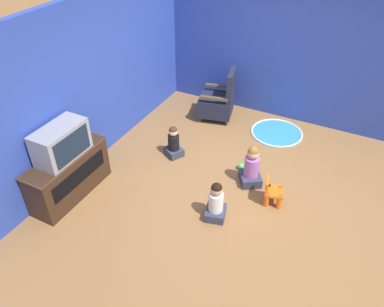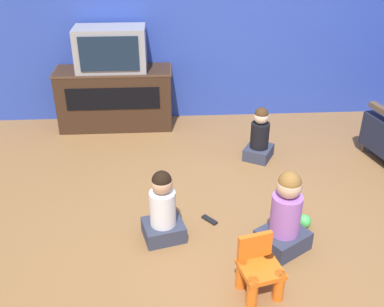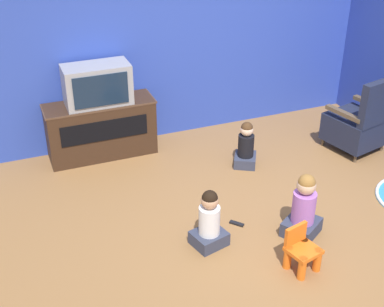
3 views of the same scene
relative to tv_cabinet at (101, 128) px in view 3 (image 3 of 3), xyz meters
name	(u,v)px [view 3 (image 3 of 3)]	position (x,y,z in m)	size (l,w,h in m)	color
ground_plane	(283,220)	(1.41, -2.03, -0.36)	(30.00, 30.00, 0.00)	olive
wall_back	(174,38)	(1.07, 0.30, 0.92)	(5.33, 0.12, 2.57)	#2D47B2
tv_cabinet	(101,128)	(0.00, 0.00, 0.00)	(1.32, 0.45, 0.70)	#382316
television	(97,85)	(0.00, -0.01, 0.58)	(0.77, 0.40, 0.48)	#939399
black_armchair	(359,124)	(3.00, -1.05, 0.00)	(0.71, 0.74, 1.00)	brown
yellow_kid_chair	(301,252)	(1.18, -2.71, -0.19)	(0.32, 0.31, 0.41)	orange
child_watching_left	(209,222)	(0.54, -2.10, -0.10)	(0.37, 0.34, 0.61)	#33384C
child_watching_center	(303,209)	(1.45, -2.28, -0.07)	(0.45, 0.44, 0.68)	#33384C
child_watching_right	(246,147)	(1.54, -0.88, -0.12)	(0.36, 0.38, 0.57)	#33384C
toy_ball	(309,210)	(1.69, -2.04, -0.31)	(0.11, 0.11, 0.11)	#4CCC59
remote_control	(237,224)	(0.93, -1.92, -0.35)	(0.13, 0.14, 0.02)	black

